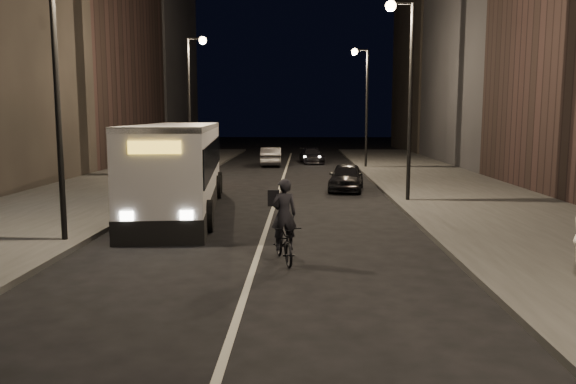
# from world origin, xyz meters

# --- Properties ---
(ground) EXTENTS (180.00, 180.00, 0.00)m
(ground) POSITION_xyz_m (0.00, 0.00, 0.00)
(ground) COLOR black
(ground) RESTS_ON ground
(sidewalk_right) EXTENTS (7.00, 70.00, 0.16)m
(sidewalk_right) POSITION_xyz_m (8.50, 14.00, 0.08)
(sidewalk_right) COLOR #323230
(sidewalk_right) RESTS_ON ground
(sidewalk_left) EXTENTS (7.00, 70.00, 0.16)m
(sidewalk_left) POSITION_xyz_m (-8.50, 14.00, 0.08)
(sidewalk_left) COLOR #323230
(sidewalk_left) RESTS_ON ground
(building_row_right) EXTENTS (8.00, 61.00, 21.00)m
(building_row_right) POSITION_xyz_m (16.00, 27.50, 10.50)
(building_row_right) COLOR black
(building_row_right) RESTS_ON ground
(building_row_left) EXTENTS (8.00, 61.00, 22.00)m
(building_row_left) POSITION_xyz_m (-16.00, 28.50, 11.00)
(building_row_left) COLOR black
(building_row_left) RESTS_ON ground
(streetlight_right_mid) EXTENTS (1.20, 0.44, 8.12)m
(streetlight_right_mid) POSITION_xyz_m (5.33, 12.00, 5.36)
(streetlight_right_mid) COLOR black
(streetlight_right_mid) RESTS_ON sidewalk_right
(streetlight_right_far) EXTENTS (1.20, 0.44, 8.12)m
(streetlight_right_far) POSITION_xyz_m (5.33, 28.00, 5.36)
(streetlight_right_far) COLOR black
(streetlight_right_far) RESTS_ON sidewalk_right
(streetlight_left_near) EXTENTS (1.20, 0.44, 8.12)m
(streetlight_left_near) POSITION_xyz_m (-5.33, 4.00, 5.36)
(streetlight_left_near) COLOR black
(streetlight_left_near) RESTS_ON sidewalk_left
(streetlight_left_far) EXTENTS (1.20, 0.44, 8.12)m
(streetlight_left_far) POSITION_xyz_m (-5.33, 22.00, 5.36)
(streetlight_left_far) COLOR black
(streetlight_left_far) RESTS_ON sidewalk_left
(city_bus) EXTENTS (3.99, 12.59, 3.34)m
(city_bus) POSITION_xyz_m (-3.60, 10.05, 1.82)
(city_bus) COLOR silver
(city_bus) RESTS_ON ground
(cyclist_on_bicycle) EXTENTS (1.07, 1.95, 2.13)m
(cyclist_on_bicycle) POSITION_xyz_m (0.72, 2.21, 0.71)
(cyclist_on_bicycle) COLOR black
(cyclist_on_bicycle) RESTS_ON ground
(car_near) EXTENTS (2.12, 4.15, 1.35)m
(car_near) POSITION_xyz_m (3.33, 16.11, 0.68)
(car_near) COLOR black
(car_near) RESTS_ON ground
(car_mid) EXTENTS (1.63, 4.27, 1.39)m
(car_mid) POSITION_xyz_m (-1.20, 30.14, 0.69)
(car_mid) COLOR #323234
(car_mid) RESTS_ON ground
(car_far) EXTENTS (2.13, 4.25, 1.18)m
(car_far) POSITION_xyz_m (1.88, 32.67, 0.59)
(car_far) COLOR black
(car_far) RESTS_ON ground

